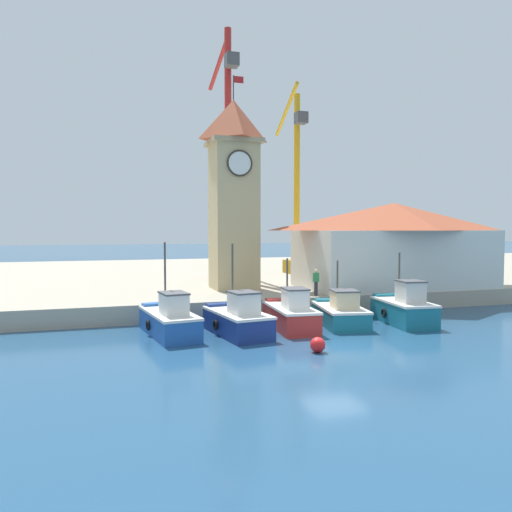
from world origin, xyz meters
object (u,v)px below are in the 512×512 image
(fishing_boat_far_left, at_px, (169,320))
(dock_worker_near_tower, at_px, (316,282))
(warehouse_right, at_px, (394,244))
(fishing_boat_left_inner, at_px, (291,314))
(mooring_buoy, at_px, (318,345))
(fishing_boat_mid_left, at_px, (340,313))
(fishing_boat_center, at_px, (404,309))
(port_crane_near, at_px, (228,181))
(port_crane_far, at_px, (296,203))
(clock_tower, at_px, (234,189))
(fishing_boat_left_outer, at_px, (238,320))

(fishing_boat_far_left, height_order, dock_worker_near_tower, fishing_boat_far_left)
(fishing_boat_far_left, relative_size, warehouse_right, 0.39)
(warehouse_right, bearing_deg, fishing_boat_left_inner, -146.98)
(mooring_buoy, bearing_deg, fishing_boat_mid_left, 54.38)
(warehouse_right, height_order, mooring_buoy, warehouse_right)
(dock_worker_near_tower, bearing_deg, fishing_boat_center, -56.43)
(port_crane_near, distance_m, port_crane_far, 8.17)
(clock_tower, height_order, dock_worker_near_tower, clock_tower)
(port_crane_far, bearing_deg, fishing_boat_far_left, -126.91)
(fishing_boat_center, relative_size, port_crane_far, 0.26)
(fishing_boat_mid_left, xyz_separation_m, fishing_boat_center, (3.49, -0.67, 0.16))
(warehouse_right, distance_m, port_crane_far, 13.12)
(fishing_boat_mid_left, distance_m, mooring_buoy, 6.22)
(fishing_boat_center, bearing_deg, mooring_buoy, -148.37)
(fishing_boat_left_outer, xyz_separation_m, fishing_boat_left_inner, (2.99, 0.56, 0.01))
(fishing_boat_left_inner, height_order, port_crane_near, port_crane_near)
(fishing_boat_left_outer, height_order, mooring_buoy, fishing_boat_left_outer)
(port_crane_near, bearing_deg, warehouse_right, -43.06)
(fishing_boat_left_outer, bearing_deg, fishing_boat_center, 0.05)
(fishing_boat_mid_left, distance_m, fishing_boat_center, 3.55)
(fishing_boat_left_inner, distance_m, warehouse_right, 12.89)
(fishing_boat_mid_left, bearing_deg, fishing_boat_left_inner, -177.57)
(fishing_boat_center, relative_size, dock_worker_near_tower, 2.80)
(fishing_boat_left_inner, distance_m, fishing_boat_center, 6.41)
(fishing_boat_center, height_order, warehouse_right, warehouse_right)
(warehouse_right, bearing_deg, dock_worker_near_tower, -159.69)
(fishing_boat_far_left, relative_size, port_crane_near, 0.26)
(port_crane_near, relative_size, mooring_buoy, 31.15)
(port_crane_far, distance_m, mooring_buoy, 26.66)
(port_crane_far, bearing_deg, port_crane_near, -155.74)
(port_crane_far, height_order, dock_worker_near_tower, port_crane_far)
(fishing_boat_left_inner, bearing_deg, fishing_boat_mid_left, 2.43)
(port_crane_near, bearing_deg, fishing_boat_center, -70.89)
(fishing_boat_left_inner, bearing_deg, fishing_boat_far_left, 177.23)
(fishing_boat_mid_left, bearing_deg, fishing_boat_far_left, 178.89)
(fishing_boat_center, relative_size, port_crane_near, 0.23)
(clock_tower, xyz_separation_m, port_crane_far, (8.63, 10.12, -0.31))
(fishing_boat_left_inner, bearing_deg, clock_tower, 93.91)
(fishing_boat_left_outer, xyz_separation_m, fishing_boat_center, (9.38, 0.01, 0.08))
(fishing_boat_mid_left, height_order, dock_worker_near_tower, fishing_boat_mid_left)
(port_crane_near, bearing_deg, fishing_boat_far_left, -113.79)
(clock_tower, height_order, port_crane_far, port_crane_far)
(fishing_boat_left_inner, bearing_deg, port_crane_near, 87.52)
(clock_tower, bearing_deg, fishing_boat_center, -53.94)
(fishing_boat_far_left, height_order, fishing_boat_left_inner, fishing_boat_far_left)
(fishing_boat_mid_left, relative_size, port_crane_near, 0.24)
(fishing_boat_left_outer, distance_m, port_crane_near, 18.80)
(fishing_boat_far_left, height_order, mooring_buoy, fishing_boat_far_left)
(port_crane_near, bearing_deg, mooring_buoy, -93.84)
(fishing_boat_left_inner, bearing_deg, port_crane_far, 67.36)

